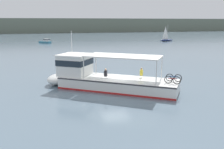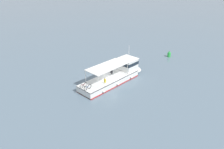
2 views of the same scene
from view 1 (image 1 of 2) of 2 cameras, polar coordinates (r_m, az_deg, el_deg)
name	(u,v)px [view 1 (image 1 of 2)]	position (r m, az deg, el deg)	size (l,w,h in m)	color
ground_plane	(116,90)	(22.65, 0.83, -3.66)	(400.00, 400.00, 0.00)	slate
distant_shoreline	(48,25)	(153.14, -14.63, 10.92)	(400.00, 28.00, 7.91)	#606B5B
ferry_main	(102,78)	(23.12, -2.37, -0.75)	(12.01, 10.12, 5.32)	white
motorboat_off_stern	(46,41)	(74.59, -15.08, 7.40)	(3.56, 3.35, 1.26)	teal
sailboat_far_left	(166,39)	(81.95, 12.45, 7.92)	(4.93, 1.94, 5.40)	navy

